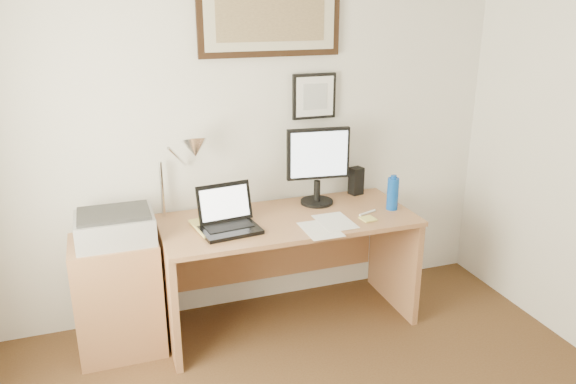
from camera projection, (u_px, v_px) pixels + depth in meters
name	position (u px, v px, depth m)	size (l,w,h in m)	color
wall_back	(248.00, 130.00, 3.67)	(3.50, 0.02, 2.50)	white
side_cabinet	(119.00, 296.00, 3.39)	(0.50, 0.40, 0.73)	#986440
water_bottle	(393.00, 194.00, 3.66)	(0.07, 0.07, 0.21)	#0D48B0
bottle_cap	(394.00, 177.00, 3.62)	(0.04, 0.04, 0.02)	#0D48B0
speaker	(356.00, 181.00, 3.95)	(0.09, 0.08, 0.20)	black
paper_sheet_a	(321.00, 229.00, 3.37)	(0.20, 0.29, 0.00)	white
paper_sheet_b	(335.00, 222.00, 3.48)	(0.20, 0.29, 0.00)	white
sticky_pad	(368.00, 219.00, 3.51)	(0.09, 0.09, 0.01)	#E5DB6C
marker_pen	(367.00, 213.00, 3.61)	(0.02, 0.02, 0.14)	white
book	(196.00, 230.00, 3.34)	(0.21, 0.29, 0.02)	#D8C565
desk	(284.00, 247.00, 3.70)	(1.60, 0.70, 0.75)	#986440
laptop	(228.00, 220.00, 3.36)	(0.37, 0.33, 0.26)	black
lcd_monitor	(318.00, 162.00, 3.70)	(0.42, 0.22, 0.52)	black
printer	(115.00, 227.00, 3.24)	(0.44, 0.34, 0.18)	#A2A2A4
desk_lamp	(192.00, 152.00, 3.39)	(0.29, 0.27, 0.53)	silver
picture_large	(270.00, 18.00, 3.46)	(0.92, 0.04, 0.47)	black
picture_small	(314.00, 96.00, 3.72)	(0.30, 0.03, 0.30)	black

